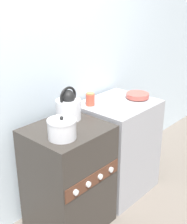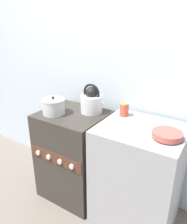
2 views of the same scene
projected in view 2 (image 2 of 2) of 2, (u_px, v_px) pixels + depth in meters
ground_plane at (59, 206)px, 2.15m from camera, size 12.00×12.00×0.00m
wall_back at (94, 69)px, 2.19m from camera, size 7.00×0.06×2.50m
stove at (74, 155)px, 2.19m from camera, size 0.60×0.56×0.90m
counter at (138, 176)px, 1.87m from camera, size 0.67×0.58×0.92m
kettle at (92, 102)px, 2.01m from camera, size 0.25×0.20×0.27m
cooking_pot at (54, 106)px, 1.99m from camera, size 0.21×0.21×0.17m
enamel_bowl at (167, 135)px, 1.53m from camera, size 0.21×0.21×0.05m
storage_jar at (124, 110)px, 1.90m from camera, size 0.08×0.08×0.12m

